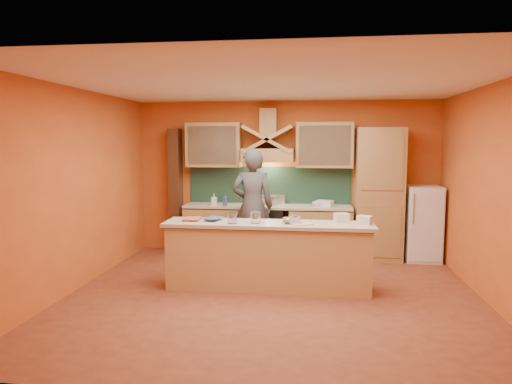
# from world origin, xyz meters

# --- Properties ---
(floor) EXTENTS (5.50, 5.00, 0.01)m
(floor) POSITION_xyz_m (0.00, 0.00, 0.00)
(floor) COLOR brown
(floor) RESTS_ON ground
(ceiling) EXTENTS (5.50, 5.00, 0.01)m
(ceiling) POSITION_xyz_m (0.00, 0.00, 2.80)
(ceiling) COLOR white
(ceiling) RESTS_ON wall_back
(wall_back) EXTENTS (5.50, 0.02, 2.80)m
(wall_back) POSITION_xyz_m (0.00, 2.50, 1.40)
(wall_back) COLOR #CF6128
(wall_back) RESTS_ON floor
(wall_front) EXTENTS (5.50, 0.02, 2.80)m
(wall_front) POSITION_xyz_m (0.00, -2.50, 1.40)
(wall_front) COLOR #CF6128
(wall_front) RESTS_ON floor
(wall_left) EXTENTS (0.02, 5.00, 2.80)m
(wall_left) POSITION_xyz_m (-2.75, 0.00, 1.40)
(wall_left) COLOR #CF6128
(wall_left) RESTS_ON floor
(wall_right) EXTENTS (0.02, 5.00, 2.80)m
(wall_right) POSITION_xyz_m (2.75, 0.00, 1.40)
(wall_right) COLOR #CF6128
(wall_right) RESTS_ON floor
(base_cabinet_left) EXTENTS (1.10, 0.60, 0.86)m
(base_cabinet_left) POSITION_xyz_m (-1.25, 2.20, 0.43)
(base_cabinet_left) COLOR #AD824F
(base_cabinet_left) RESTS_ON floor
(base_cabinet_right) EXTENTS (1.10, 0.60, 0.86)m
(base_cabinet_right) POSITION_xyz_m (0.65, 2.20, 0.43)
(base_cabinet_right) COLOR #AD824F
(base_cabinet_right) RESTS_ON floor
(counter_top) EXTENTS (3.00, 0.62, 0.04)m
(counter_top) POSITION_xyz_m (-0.30, 2.20, 0.90)
(counter_top) COLOR #BDB3A0
(counter_top) RESTS_ON base_cabinet_left
(stove) EXTENTS (0.60, 0.58, 0.90)m
(stove) POSITION_xyz_m (-0.30, 2.20, 0.45)
(stove) COLOR black
(stove) RESTS_ON floor
(backsplash) EXTENTS (3.00, 0.03, 0.70)m
(backsplash) POSITION_xyz_m (-0.30, 2.48, 1.25)
(backsplash) COLOR #18362C
(backsplash) RESTS_ON wall_back
(range_hood) EXTENTS (0.92, 0.50, 0.24)m
(range_hood) POSITION_xyz_m (-0.30, 2.25, 1.82)
(range_hood) COLOR #AD824F
(range_hood) RESTS_ON wall_back
(hood_chimney) EXTENTS (0.30, 0.30, 0.50)m
(hood_chimney) POSITION_xyz_m (-0.30, 2.35, 2.40)
(hood_chimney) COLOR #AD824F
(hood_chimney) RESTS_ON wall_back
(upper_cabinet_left) EXTENTS (1.00, 0.35, 0.80)m
(upper_cabinet_left) POSITION_xyz_m (-1.30, 2.33, 2.00)
(upper_cabinet_left) COLOR #AD824F
(upper_cabinet_left) RESTS_ON wall_back
(upper_cabinet_right) EXTENTS (1.00, 0.35, 0.80)m
(upper_cabinet_right) POSITION_xyz_m (0.70, 2.33, 2.00)
(upper_cabinet_right) COLOR #AD824F
(upper_cabinet_right) RESTS_ON wall_back
(pantry_column) EXTENTS (0.80, 0.60, 2.30)m
(pantry_column) POSITION_xyz_m (1.65, 2.20, 1.15)
(pantry_column) COLOR #AD824F
(pantry_column) RESTS_ON floor
(fridge) EXTENTS (0.58, 0.60, 1.30)m
(fridge) POSITION_xyz_m (2.40, 2.20, 0.65)
(fridge) COLOR white
(fridge) RESTS_ON floor
(trim_column_left) EXTENTS (0.20, 0.30, 2.30)m
(trim_column_left) POSITION_xyz_m (-2.05, 2.35, 1.15)
(trim_column_left) COLOR #472816
(trim_column_left) RESTS_ON floor
(island_body) EXTENTS (2.80, 0.55, 0.88)m
(island_body) POSITION_xyz_m (-0.10, 0.30, 0.44)
(island_body) COLOR tan
(island_body) RESTS_ON floor
(island_top) EXTENTS (2.90, 0.62, 0.05)m
(island_top) POSITION_xyz_m (-0.10, 0.30, 0.92)
(island_top) COLOR #BDB3A0
(island_top) RESTS_ON island_body
(person) EXTENTS (0.76, 0.55, 1.94)m
(person) POSITION_xyz_m (-0.51, 1.70, 0.97)
(person) COLOR #4C4C51
(person) RESTS_ON floor
(pot_large) EXTENTS (0.29, 0.29, 0.16)m
(pot_large) POSITION_xyz_m (-0.47, 2.25, 0.98)
(pot_large) COLOR silver
(pot_large) RESTS_ON stove
(pot_small) EXTENTS (0.20, 0.20, 0.15)m
(pot_small) POSITION_xyz_m (-0.22, 2.26, 0.97)
(pot_small) COLOR silver
(pot_small) RESTS_ON stove
(soap_bottle_a) EXTENTS (0.09, 0.09, 0.20)m
(soap_bottle_a) POSITION_xyz_m (-1.27, 2.13, 1.02)
(soap_bottle_a) COLOR white
(soap_bottle_a) RESTS_ON counter_top
(soap_bottle_b) EXTENTS (0.11, 0.11, 0.22)m
(soap_bottle_b) POSITION_xyz_m (-1.05, 2.04, 1.03)
(soap_bottle_b) COLOR #314787
(soap_bottle_b) RESTS_ON counter_top
(bowl_back) EXTENTS (0.24, 0.24, 0.07)m
(bowl_back) POSITION_xyz_m (0.60, 2.22, 0.95)
(bowl_back) COLOR silver
(bowl_back) RESTS_ON counter_top
(dish_rack) EXTENTS (0.34, 0.30, 0.10)m
(dish_rack) POSITION_xyz_m (0.72, 2.23, 0.97)
(dish_rack) COLOR silver
(dish_rack) RESTS_ON counter_top
(book_lower) EXTENTS (0.25, 0.33, 0.03)m
(book_lower) POSITION_xyz_m (-1.32, 0.36, 0.96)
(book_lower) COLOR #B0533F
(book_lower) RESTS_ON island_top
(book_upper) EXTENTS (0.27, 0.32, 0.02)m
(book_upper) POSITION_xyz_m (-0.99, 0.39, 0.98)
(book_upper) COLOR #3A5381
(book_upper) RESTS_ON island_top
(jar_large) EXTENTS (0.19, 0.19, 0.16)m
(jar_large) POSITION_xyz_m (-0.27, 0.23, 1.02)
(jar_large) COLOR white
(jar_large) RESTS_ON island_top
(jar_small) EXTENTS (0.16, 0.16, 0.15)m
(jar_small) POSITION_xyz_m (-0.58, 0.16, 1.02)
(jar_small) COLOR silver
(jar_small) RESTS_ON island_top
(kitchen_scale) EXTENTS (0.16, 0.16, 0.11)m
(kitchen_scale) POSITION_xyz_m (0.27, 0.22, 1.00)
(kitchen_scale) COLOR silver
(kitchen_scale) RESTS_ON island_top
(mixing_bowl) EXTENTS (0.28, 0.28, 0.07)m
(mixing_bowl) POSITION_xyz_m (0.23, 0.29, 0.98)
(mixing_bowl) COLOR silver
(mixing_bowl) RESTS_ON island_top
(cloth) EXTENTS (0.31, 0.29, 0.02)m
(cloth) POSITION_xyz_m (0.37, 0.19, 0.95)
(cloth) COLOR beige
(cloth) RESTS_ON island_top
(grocery_bag_a) EXTENTS (0.22, 0.19, 0.12)m
(grocery_bag_a) POSITION_xyz_m (0.91, 0.46, 1.01)
(grocery_bag_a) COLOR #EDE8C3
(grocery_bag_a) RESTS_ON island_top
(grocery_bag_b) EXTENTS (0.23, 0.21, 0.11)m
(grocery_bag_b) POSITION_xyz_m (1.21, 0.34, 1.00)
(grocery_bag_b) COLOR beige
(grocery_bag_b) RESTS_ON island_top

